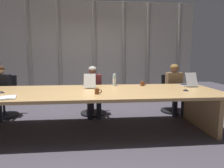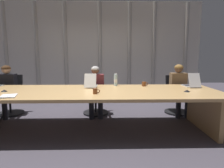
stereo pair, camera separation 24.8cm
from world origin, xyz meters
TOP-DOWN VIEW (x-y plane):
  - ground_plane at (0.00, 0.00)m, footprint 12.70×12.70m
  - conference_table at (0.00, 0.00)m, footprint 4.71×1.48m
  - curtain_backdrop at (-0.00, 2.58)m, footprint 6.35×0.17m
  - laptop_left_mid at (-0.03, 0.42)m, footprint 0.25×0.43m
  - laptop_center at (2.02, 0.40)m, footprint 0.25×0.44m
  - office_chair_left_end at (-2.02, 1.11)m, footprint 0.60×0.60m
  - office_chair_left_mid at (0.02, 1.11)m, footprint 0.60×0.60m
  - office_chair_center at (2.01, 1.11)m, footprint 0.60×0.60m
  - person_left_mid at (0.03, 0.95)m, footprint 0.43×0.57m
  - person_center at (2.00, 0.96)m, footprint 0.38×0.55m
  - water_bottle_primary at (0.48, 0.57)m, footprint 0.07×0.07m
  - coffee_mug_near at (1.08, 0.50)m, footprint 0.13×0.09m
  - coffee_mug_far at (0.11, -0.30)m, footprint 0.12×0.08m
  - conference_mic_left_side at (-1.53, -0.05)m, footprint 0.11×0.11m
  - conference_mic_middle at (1.72, -0.15)m, footprint 0.11×0.11m
  - spiral_notepad at (-1.24, -0.49)m, footprint 0.30×0.35m

SIDE VIEW (x-z plane):
  - ground_plane at x=0.00m, z-range 0.00..0.00m
  - office_chair_center at x=2.01m, z-range -0.11..0.79m
  - office_chair_left_end at x=-2.02m, z-range -0.12..0.81m
  - office_chair_left_mid at x=0.02m, z-range -0.12..0.81m
  - conference_table at x=0.00m, z-range 0.25..1.00m
  - person_left_mid at x=0.03m, z-range 0.07..1.22m
  - person_center at x=2.00m, z-range 0.08..1.27m
  - spiral_notepad at x=-1.24m, z-range 0.75..0.78m
  - conference_mic_left_side at x=-1.53m, z-range 0.75..0.79m
  - conference_mic_middle at x=1.72m, z-range 0.75..0.79m
  - coffee_mug_far at x=0.11m, z-range 0.75..0.85m
  - coffee_mug_near at x=1.08m, z-range 0.75..0.85m
  - laptop_left_mid at x=-0.03m, z-range 0.67..0.95m
  - laptop_center at x=2.02m, z-range 0.67..0.96m
  - water_bottle_primary at x=0.48m, z-range 0.74..1.01m
  - curtain_backdrop at x=0.00m, z-range 0.00..3.01m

